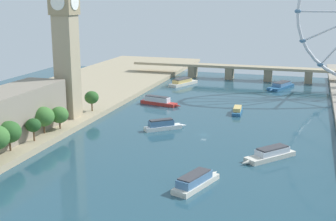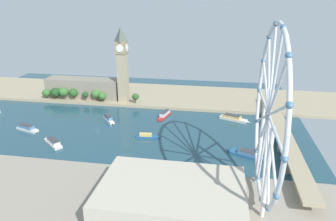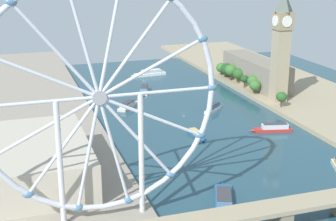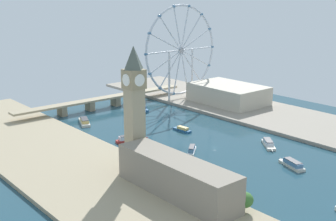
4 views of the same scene
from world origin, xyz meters
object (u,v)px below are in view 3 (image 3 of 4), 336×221
(ferris_wheel, at_px, (99,99))
(tour_boat_5, at_px, (213,108))
(riverside_hall, at_px, (36,160))
(river_bridge, at_px, (314,205))
(tour_boat_0, at_px, (128,105))
(tour_boat_7, at_px, (144,90))
(clock_tower, at_px, (281,45))
(tour_boat_1, at_px, (273,128))
(parliament_block, at_px, (256,72))
(tour_boat_2, at_px, (150,73))
(tour_boat_4, at_px, (196,134))
(tour_boat_3, at_px, (224,198))

(ferris_wheel, relative_size, tour_boat_5, 5.20)
(riverside_hall, distance_m, river_bridge, 135.82)
(tour_boat_0, bearing_deg, tour_boat_7, 8.66)
(ferris_wheel, distance_m, tour_boat_0, 180.21)
(clock_tower, height_order, river_bridge, clock_tower)
(clock_tower, bearing_deg, tour_boat_1, 57.73)
(clock_tower, distance_m, ferris_wheel, 212.57)
(parliament_block, relative_size, river_bridge, 0.44)
(tour_boat_7, bearing_deg, tour_boat_2, 177.67)
(tour_boat_2, height_order, tour_boat_5, tour_boat_5)
(tour_boat_4, height_order, tour_boat_5, tour_boat_5)
(ferris_wheel, height_order, tour_boat_1, ferris_wheel)
(riverside_hall, height_order, tour_boat_5, riverside_hall)
(ferris_wheel, bearing_deg, tour_boat_2, -110.31)
(ferris_wheel, distance_m, tour_boat_3, 79.63)
(ferris_wheel, distance_m, river_bridge, 102.80)
(clock_tower, xyz_separation_m, tour_boat_4, (85.96, 47.37, -45.16))
(river_bridge, height_order, tour_boat_2, river_bridge)
(parliament_block, height_order, tour_boat_0, parliament_block)
(tour_boat_1, relative_size, tour_boat_5, 1.45)
(ferris_wheel, bearing_deg, tour_boat_4, -131.14)
(river_bridge, height_order, tour_boat_1, river_bridge)
(ferris_wheel, relative_size, tour_boat_3, 3.18)
(tour_boat_0, distance_m, tour_boat_4, 79.89)
(riverside_hall, bearing_deg, tour_boat_5, -147.45)
(clock_tower, bearing_deg, tour_boat_2, -61.70)
(ferris_wheel, xyz_separation_m, tour_boat_7, (-74.50, -202.81, -54.38))
(tour_boat_1, bearing_deg, tour_boat_5, -56.12)
(tour_boat_2, bearing_deg, clock_tower, 111.60)
(riverside_hall, xyz_separation_m, tour_boat_1, (-153.92, -31.89, -10.47))
(tour_boat_5, bearing_deg, tour_boat_2, -124.52)
(tour_boat_0, bearing_deg, tour_boat_3, -137.98)
(tour_boat_4, xyz_separation_m, tour_boat_7, (2.76, -114.36, 0.61))
(riverside_hall, bearing_deg, tour_boat_0, -123.67)
(tour_boat_7, bearing_deg, river_bridge, 21.44)
(tour_boat_2, distance_m, tour_boat_4, 172.74)
(parliament_block, xyz_separation_m, riverside_hall, (196.01, 138.18, -1.40))
(tour_boat_4, bearing_deg, ferris_wheel, -45.00)
(riverside_hall, height_order, tour_boat_1, riverside_hall)
(tour_boat_2, bearing_deg, tour_boat_1, 93.77)
(tour_boat_4, relative_size, tour_boat_7, 0.82)
(parliament_block, xyz_separation_m, river_bridge, (84.81, 216.05, -5.69))
(parliament_block, relative_size, tour_boat_4, 4.00)
(river_bridge, height_order, tour_boat_5, river_bridge)
(tour_boat_3, distance_m, tour_boat_4, 88.23)
(parliament_block, xyz_separation_m, tour_boat_4, (94.04, 99.80, -12.57))
(tour_boat_5, height_order, tour_boat_7, tour_boat_5)
(ferris_wheel, distance_m, tour_boat_4, 129.68)
(tour_boat_0, distance_m, tour_boat_5, 64.48)
(ferris_wheel, xyz_separation_m, tour_boat_1, (-129.21, -81.96, -54.29))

